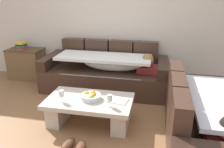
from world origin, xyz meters
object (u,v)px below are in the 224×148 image
object	(u,v)px
couch_along_wall	(107,73)
wine_glass_near_left	(61,94)
fruit_bowl	(91,96)
wine_glass_near_right	(110,98)
book_stack_on_cabinet	(22,45)
coffee_table	(90,108)
pair_of_shoes	(74,146)
couch_near_window	(206,124)
open_magazine	(117,100)
side_cabinet	(27,64)

from	to	relation	value
couch_along_wall	wine_glass_near_left	bearing A→B (deg)	-102.73
fruit_bowl	wine_glass_near_left	distance (m)	0.40
wine_glass_near_left	wine_glass_near_right	size ratio (longest dim) A/B	1.00
fruit_bowl	book_stack_on_cabinet	bearing A→B (deg)	143.07
coffee_table	wine_glass_near_left	xyz separation A→B (m)	(-0.34, -0.15, 0.26)
wine_glass_near_left	wine_glass_near_right	distance (m)	0.67
coffee_table	pair_of_shoes	distance (m)	0.63
couch_along_wall	coffee_table	bearing A→B (deg)	-88.56
couch_near_window	wine_glass_near_right	xyz separation A→B (m)	(-1.18, 0.11, 0.16)
book_stack_on_cabinet	couch_along_wall	bearing A→B (deg)	-6.94
couch_near_window	fruit_bowl	distance (m)	1.51
open_magazine	coffee_table	bearing A→B (deg)	-163.50
wine_glass_near_left	open_magazine	xyz separation A→B (m)	(0.73, 0.19, -0.11)
open_magazine	pair_of_shoes	bearing A→B (deg)	-111.40
couch_along_wall	book_stack_on_cabinet	world-z (taller)	couch_along_wall
fruit_bowl	open_magazine	size ratio (longest dim) A/B	1.00
couch_along_wall	wine_glass_near_right	bearing A→B (deg)	-75.41
wine_glass_near_left	pair_of_shoes	world-z (taller)	wine_glass_near_left
couch_near_window	coffee_table	size ratio (longest dim) A/B	1.53
couch_along_wall	open_magazine	size ratio (longest dim) A/B	8.20
pair_of_shoes	coffee_table	bearing A→B (deg)	88.86
wine_glass_near_right	open_magazine	world-z (taller)	wine_glass_near_right
couch_near_window	pair_of_shoes	distance (m)	1.58
coffee_table	pair_of_shoes	xyz separation A→B (m)	(-0.01, -0.60, -0.19)
coffee_table	book_stack_on_cabinet	size ratio (longest dim) A/B	5.17
open_magazine	book_stack_on_cabinet	distance (m)	2.71
wine_glass_near_left	pair_of_shoes	bearing A→B (deg)	-54.39
wine_glass_near_right	pair_of_shoes	distance (m)	0.73
wine_glass_near_right	pair_of_shoes	xyz separation A→B (m)	(-0.34, -0.46, -0.45)
wine_glass_near_left	pair_of_shoes	size ratio (longest dim) A/B	0.50
side_cabinet	book_stack_on_cabinet	bearing A→B (deg)	179.64
couch_along_wall	fruit_bowl	xyz separation A→B (m)	(0.06, -1.22, 0.09)
fruit_bowl	pair_of_shoes	size ratio (longest dim) A/B	0.85
fruit_bowl	pair_of_shoes	distance (m)	0.72
fruit_bowl	open_magazine	world-z (taller)	fruit_bowl
book_stack_on_cabinet	pair_of_shoes	xyz separation A→B (m)	(1.88, -2.05, -0.67)
coffee_table	wine_glass_near_left	world-z (taller)	wine_glass_near_left
side_cabinet	couch_along_wall	bearing A→B (deg)	-7.14
couch_near_window	wine_glass_near_left	xyz separation A→B (m)	(-1.84, 0.11, 0.16)
couch_along_wall	fruit_bowl	distance (m)	1.22
wine_glass_near_left	fruit_bowl	bearing A→B (deg)	22.62
wine_glass_near_right	book_stack_on_cabinet	bearing A→B (deg)	144.29
fruit_bowl	side_cabinet	xyz separation A→B (m)	(-1.86, 1.44, -0.10)
open_magazine	wine_glass_near_left	bearing A→B (deg)	-154.99
book_stack_on_cabinet	pair_of_shoes	size ratio (longest dim) A/B	0.71
wine_glass_near_left	pair_of_shoes	distance (m)	0.72
couch_along_wall	couch_near_window	xyz separation A→B (m)	(1.54, -1.48, 0.00)
couch_along_wall	book_stack_on_cabinet	xyz separation A→B (m)	(-1.86, 0.23, 0.38)
side_cabinet	pair_of_shoes	world-z (taller)	side_cabinet
coffee_table	fruit_bowl	xyz separation A→B (m)	(0.03, 0.01, 0.18)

